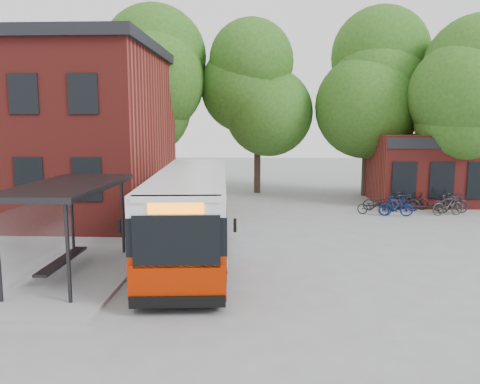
{
  "coord_description": "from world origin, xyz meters",
  "views": [
    {
      "loc": [
        1.2,
        -14.51,
        4.62
      ],
      "look_at": [
        0.42,
        3.41,
        2.0
      ],
      "focal_mm": 35.0,
      "sensor_mm": 36.0,
      "label": 1
    }
  ],
  "objects_px": {
    "bicycle_0": "(373,207)",
    "bicycle_3": "(403,201)",
    "bicycle_2": "(381,202)",
    "bicycle_6": "(446,202)",
    "bicycle_1": "(396,206)",
    "bicycle_5": "(448,205)",
    "bicycle_4": "(411,201)",
    "bicycle_7": "(453,203)",
    "bus_shelter": "(70,230)",
    "city_bus": "(192,212)"
  },
  "relations": [
    {
      "from": "bus_shelter",
      "to": "bicycle_0",
      "type": "xyz_separation_m",
      "value": [
        11.5,
        10.35,
        -1.03
      ]
    },
    {
      "from": "bicycle_1",
      "to": "bicycle_7",
      "type": "relative_size",
      "value": 0.96
    },
    {
      "from": "bicycle_0",
      "to": "bicycle_3",
      "type": "relative_size",
      "value": 0.94
    },
    {
      "from": "bicycle_2",
      "to": "bicycle_3",
      "type": "relative_size",
      "value": 1.08
    },
    {
      "from": "bicycle_0",
      "to": "bicycle_5",
      "type": "distance_m",
      "value": 3.76
    },
    {
      "from": "bicycle_0",
      "to": "city_bus",
      "type": "bearing_deg",
      "value": 151.26
    },
    {
      "from": "bicycle_5",
      "to": "city_bus",
      "type": "bearing_deg",
      "value": 106.97
    },
    {
      "from": "bicycle_1",
      "to": "bicycle_4",
      "type": "bearing_deg",
      "value": -30.31
    },
    {
      "from": "bus_shelter",
      "to": "city_bus",
      "type": "height_order",
      "value": "city_bus"
    },
    {
      "from": "bicycle_5",
      "to": "bicycle_4",
      "type": "bearing_deg",
      "value": 28.27
    },
    {
      "from": "bicycle_3",
      "to": "bus_shelter",
      "type": "bearing_deg",
      "value": 143.04
    },
    {
      "from": "bicycle_0",
      "to": "bicycle_3",
      "type": "xyz_separation_m",
      "value": [
        1.83,
        1.14,
        0.09
      ]
    },
    {
      "from": "bicycle_6",
      "to": "bicycle_7",
      "type": "bearing_deg",
      "value": 158.74
    },
    {
      "from": "bicycle_5",
      "to": "bicycle_2",
      "type": "bearing_deg",
      "value": 56.77
    },
    {
      "from": "bicycle_1",
      "to": "bicycle_2",
      "type": "relative_size",
      "value": 0.93
    },
    {
      "from": "bicycle_0",
      "to": "bicycle_2",
      "type": "xyz_separation_m",
      "value": [
        0.63,
        1.02,
        0.06
      ]
    },
    {
      "from": "bicycle_1",
      "to": "bicycle_5",
      "type": "distance_m",
      "value": 2.72
    },
    {
      "from": "bus_shelter",
      "to": "bicycle_4",
      "type": "relative_size",
      "value": 3.79
    },
    {
      "from": "bicycle_1",
      "to": "bicycle_0",
      "type": "bearing_deg",
      "value": 77.79
    },
    {
      "from": "bicycle_6",
      "to": "bicycle_7",
      "type": "height_order",
      "value": "bicycle_7"
    },
    {
      "from": "bus_shelter",
      "to": "bicycle_5",
      "type": "relative_size",
      "value": 4.02
    },
    {
      "from": "bicycle_2",
      "to": "bicycle_7",
      "type": "height_order",
      "value": "bicycle_7"
    },
    {
      "from": "bicycle_4",
      "to": "bicycle_7",
      "type": "xyz_separation_m",
      "value": [
        1.84,
        -0.92,
        0.05
      ]
    },
    {
      "from": "bus_shelter",
      "to": "bicycle_1",
      "type": "height_order",
      "value": "bus_shelter"
    },
    {
      "from": "bicycle_0",
      "to": "bicycle_2",
      "type": "distance_m",
      "value": 1.2
    },
    {
      "from": "bicycle_1",
      "to": "bicycle_7",
      "type": "bearing_deg",
      "value": -68.39
    },
    {
      "from": "bicycle_7",
      "to": "city_bus",
      "type": "bearing_deg",
      "value": 113.24
    },
    {
      "from": "bicycle_0",
      "to": "bicycle_2",
      "type": "height_order",
      "value": "bicycle_2"
    },
    {
      "from": "bus_shelter",
      "to": "bicycle_5",
      "type": "xyz_separation_m",
      "value": [
        15.26,
        10.33,
        -0.93
      ]
    },
    {
      "from": "bicycle_1",
      "to": "bicycle_3",
      "type": "relative_size",
      "value": 1.0
    },
    {
      "from": "bicycle_1",
      "to": "bicycle_7",
      "type": "xyz_separation_m",
      "value": [
        3.16,
        0.89,
        0.02
      ]
    },
    {
      "from": "bicycle_0",
      "to": "bicycle_3",
      "type": "height_order",
      "value": "bicycle_3"
    },
    {
      "from": "bicycle_1",
      "to": "bicycle_4",
      "type": "distance_m",
      "value": 2.24
    },
    {
      "from": "bicycle_2",
      "to": "bicycle_7",
      "type": "bearing_deg",
      "value": -83.6
    },
    {
      "from": "city_bus",
      "to": "bicycle_4",
      "type": "height_order",
      "value": "city_bus"
    },
    {
      "from": "city_bus",
      "to": "bicycle_6",
      "type": "distance_m",
      "value": 15.27
    },
    {
      "from": "bicycle_2",
      "to": "bicycle_6",
      "type": "xyz_separation_m",
      "value": [
        3.58,
        0.34,
        -0.03
      ]
    },
    {
      "from": "bicycle_4",
      "to": "bicycle_2",
      "type": "bearing_deg",
      "value": 103.83
    },
    {
      "from": "bicycle_5",
      "to": "bicycle_6",
      "type": "distance_m",
      "value": 1.45
    },
    {
      "from": "city_bus",
      "to": "bicycle_5",
      "type": "height_order",
      "value": "city_bus"
    },
    {
      "from": "bicycle_6",
      "to": "bicycle_7",
      "type": "distance_m",
      "value": 0.82
    },
    {
      "from": "bicycle_5",
      "to": "bicycle_6",
      "type": "height_order",
      "value": "bicycle_5"
    },
    {
      "from": "bicycle_7",
      "to": "bicycle_4",
      "type": "bearing_deg",
      "value": 54.03
    },
    {
      "from": "bus_shelter",
      "to": "bicycle_0",
      "type": "distance_m",
      "value": 15.51
    },
    {
      "from": "bicycle_2",
      "to": "bicycle_3",
      "type": "distance_m",
      "value": 1.21
    },
    {
      "from": "bus_shelter",
      "to": "bicycle_7",
      "type": "bearing_deg",
      "value": 34.71
    },
    {
      "from": "bicycle_3",
      "to": "bicycle_1",
      "type": "bearing_deg",
      "value": 164.66
    },
    {
      "from": "bus_shelter",
      "to": "bicycle_4",
      "type": "distance_m",
      "value": 18.25
    },
    {
      "from": "bicycle_0",
      "to": "bicycle_7",
      "type": "relative_size",
      "value": 0.9
    },
    {
      "from": "city_bus",
      "to": "bicycle_7",
      "type": "relative_size",
      "value": 6.52
    }
  ]
}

